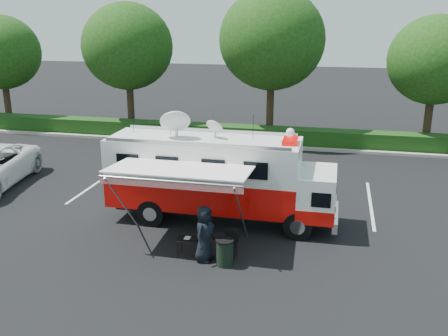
{
  "coord_description": "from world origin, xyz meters",
  "views": [
    {
      "loc": [
        3.91,
        -16.65,
        7.29
      ],
      "look_at": [
        0.0,
        0.5,
        1.9
      ],
      "focal_mm": 40.0,
      "sensor_mm": 36.0,
      "label": 1
    }
  ],
  "objects": [
    {
      "name": "ground_plane",
      "position": [
        0.0,
        0.0,
        0.0
      ],
      "size": [
        120.0,
        120.0,
        0.0
      ],
      "primitive_type": "plane",
      "color": "black",
      "rests_on": "ground"
    },
    {
      "name": "back_border",
      "position": [
        1.14,
        12.9,
        5.0
      ],
      "size": [
        60.0,
        6.14,
        8.87
      ],
      "color": "#9E998E",
      "rests_on": "ground_plane"
    },
    {
      "name": "stall_lines",
      "position": [
        -0.5,
        3.0,
        0.0
      ],
      "size": [
        24.12,
        5.5,
        0.01
      ],
      "color": "silver",
      "rests_on": "ground_plane"
    },
    {
      "name": "command_truck",
      "position": [
        -0.07,
        -0.0,
        1.7
      ],
      "size": [
        8.28,
        2.28,
        3.98
      ],
      "color": "black",
      "rests_on": "ground_plane"
    },
    {
      "name": "awning",
      "position": [
        -0.81,
        -2.37,
        2.55
      ],
      "size": [
        4.52,
        2.36,
        2.73
      ],
      "color": "white",
      "rests_on": "ground_plane"
    },
    {
      "name": "person",
      "position": [
        0.21,
        -3.12,
        0.0
      ],
      "size": [
        0.75,
        0.98,
        1.79
      ],
      "primitive_type": "imported",
      "rotation": [
        0.0,
        0.0,
        1.35
      ],
      "color": "black",
      "rests_on": "ground_plane"
    },
    {
      "name": "folding_table",
      "position": [
        -0.34,
        -3.01,
        0.57
      ],
      "size": [
        0.75,
        0.55,
        0.62
      ],
      "color": "black",
      "rests_on": "ground_plane"
    },
    {
      "name": "folding_chair",
      "position": [
        0.95,
        -2.65,
        0.53
      ],
      "size": [
        0.51,
        0.53,
        0.91
      ],
      "color": "black",
      "rests_on": "ground_plane"
    },
    {
      "name": "trash_bin",
      "position": [
        0.89,
        -3.29,
        0.42
      ],
      "size": [
        0.56,
        0.56,
        0.84
      ],
      "color": "black",
      "rests_on": "ground_plane"
    }
  ]
}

